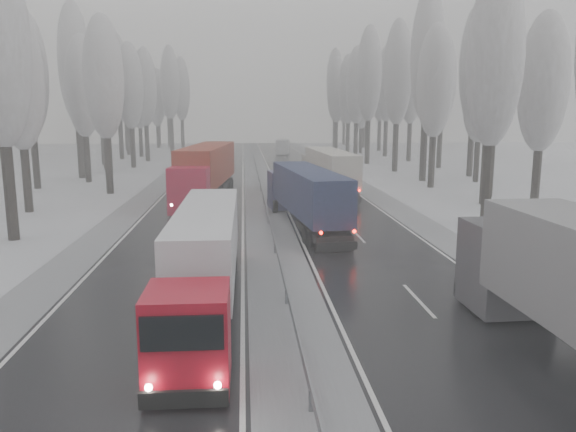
{
  "coord_description": "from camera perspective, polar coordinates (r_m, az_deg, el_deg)",
  "views": [
    {
      "loc": [
        -1.58,
        -8.78,
        7.35
      ],
      "look_at": [
        0.61,
        19.05,
        2.2
      ],
      "focal_mm": 35.0,
      "sensor_mm": 36.0,
      "label": 1
    }
  ],
  "objects": [
    {
      "name": "carriageway_right",
      "position": [
        40.06,
        5.39,
        -0.14
      ],
      "size": [
        7.5,
        200.0,
        0.03
      ],
      "primitive_type": "cube",
      "color": "black",
      "rests_on": "ground"
    },
    {
      "name": "carriageway_left",
      "position": [
        39.64,
        -9.74,
        -0.36
      ],
      "size": [
        7.5,
        200.0,
        0.03
      ],
      "primitive_type": "cube",
      "color": "black",
      "rests_on": "ground"
    },
    {
      "name": "median_slush",
      "position": [
        39.5,
        -2.13,
        -0.25
      ],
      "size": [
        3.0,
        200.0,
        0.04
      ],
      "primitive_type": "cube",
      "color": "#93969A",
      "rests_on": "ground"
    },
    {
      "name": "shoulder_right",
      "position": [
        41.19,
        12.19,
        -0.03
      ],
      "size": [
        2.4,
        200.0,
        0.04
      ],
      "primitive_type": "cube",
      "color": "#93969A",
      "rests_on": "ground"
    },
    {
      "name": "shoulder_left",
      "position": [
        40.4,
        -16.74,
        -0.45
      ],
      "size": [
        2.4,
        200.0,
        0.04
      ],
      "primitive_type": "cube",
      "color": "#93969A",
      "rests_on": "ground"
    },
    {
      "name": "median_guardrail",
      "position": [
        39.39,
        -2.14,
        0.58
      ],
      "size": [
        0.12,
        200.0,
        0.76
      ],
      "color": "slate",
      "rests_on": "ground"
    },
    {
      "name": "tree_18",
      "position": [
        39.41,
        20.3,
        14.7
      ],
      "size": [
        3.6,
        3.6,
        16.58
      ],
      "color": "black",
      "rests_on": "ground"
    },
    {
      "name": "tree_19",
      "position": [
        45.34,
        24.53,
        12.15
      ],
      "size": [
        3.6,
        3.6,
        14.57
      ],
      "color": "black",
      "rests_on": "ground"
    },
    {
      "name": "tree_20",
      "position": [
        48.15,
        19.91,
        13.18
      ],
      "size": [
        3.6,
        3.6,
        15.71
      ],
      "color": "black",
      "rests_on": "ground"
    },
    {
      "name": "tree_21",
      "position": [
        52.84,
        20.49,
        14.87
      ],
      "size": [
        3.6,
        3.6,
        18.62
      ],
      "color": "black",
      "rests_on": "ground"
    },
    {
      "name": "tree_22",
      "position": [
        57.55,
        14.75,
        13.0
      ],
      "size": [
        3.6,
        3.6,
        15.86
      ],
      "color": "black",
      "rests_on": "ground"
    },
    {
      "name": "tree_23",
      "position": [
        63.48,
        18.95,
        11.18
      ],
      "size": [
        3.6,
        3.6,
        13.55
      ],
      "color": "black",
      "rests_on": "ground"
    },
    {
      "name": "tree_24",
      "position": [
        63.16,
        13.99,
        15.46
      ],
      "size": [
        3.6,
        3.6,
        20.49
      ],
      "color": "black",
      "rests_on": "ground"
    },
    {
      "name": "tree_25",
      "position": [
        69.24,
        18.51,
        14.22
      ],
      "size": [
        3.6,
        3.6,
        19.44
      ],
      "color": "black",
      "rests_on": "ground"
    },
    {
      "name": "tree_26",
      "position": [
        72.78,
        11.09,
        14.01
      ],
      "size": [
        3.6,
        3.6,
        18.78
      ],
      "color": "black",
      "rests_on": "ground"
    },
    {
      "name": "tree_27",
      "position": [
        78.69,
        15.43,
        13.01
      ],
      "size": [
        3.6,
        3.6,
        17.62
      ],
      "color": "black",
      "rests_on": "ground"
    },
    {
      "name": "tree_28",
      "position": [
        82.87,
        8.24,
        14.01
      ],
      "size": [
        3.6,
        3.6,
        19.62
      ],
      "color": "black",
      "rests_on": "ground"
    },
    {
      "name": "tree_29",
      "position": [
        88.54,
        12.43,
        13.02
      ],
      "size": [
        3.6,
        3.6,
        18.11
      ],
      "color": "black",
      "rests_on": "ground"
    },
    {
      "name": "tree_30",
      "position": [
        92.38,
        7.01,
        12.97
      ],
      "size": [
        3.6,
        3.6,
        17.86
      ],
      "color": "black",
      "rests_on": "ground"
    },
    {
      "name": "tree_31",
      "position": [
        97.61,
        10.03,
        13.02
      ],
      "size": [
        3.6,
        3.6,
        18.58
      ],
      "color": "black",
      "rests_on": "ground"
    },
    {
      "name": "tree_32",
      "position": [
        99.75,
        6.17,
        12.6
      ],
      "size": [
        3.6,
        3.6,
        17.33
      ],
      "color": "black",
      "rests_on": "ground"
    },
    {
      "name": "tree_33",
      "position": [
        104.22,
        7.47,
        11.42
      ],
      "size": [
        3.6,
        3.6,
        14.33
      ],
      "color": "black",
      "rests_on": "ground"
    },
    {
      "name": "tree_34",
      "position": [
        106.59,
        4.97,
        12.58
      ],
      "size": [
        3.6,
        3.6,
        17.63
      ],
      "color": "black",
      "rests_on": "ground"
    },
    {
      "name": "tree_35",
      "position": [
        112.36,
        9.38,
        12.57
      ],
      "size": [
        3.6,
        3.6,
        18.25
      ],
      "color": "black",
      "rests_on": "ground"
    },
    {
      "name": "tree_36",
      "position": [
        116.58,
        4.82,
        13.21
      ],
      "size": [
        3.6,
        3.6,
        20.23
      ],
      "color": "black",
      "rests_on": "ground"
    },
    {
      "name": "tree_37",
      "position": [
        121.71,
        7.81,
        11.88
      ],
      "size": [
        3.6,
        3.6,
        16.37
      ],
      "color": "black",
      "rests_on": "ground"
    },
    {
      "name": "tree_38",
      "position": [
        127.21,
        4.8,
        12.33
      ],
      "size": [
        3.6,
        3.6,
        17.97
      ],
      "color": "black",
      "rests_on": "ground"
    },
    {
      "name": "tree_39",
      "position": [
        131.59,
        5.74,
        11.76
      ],
      "size": [
        3.6,
        3.6,
        16.19
      ],
      "color": "black",
      "rests_on": "ground"
    },
    {
      "name": "tree_60",
      "position": [
        45.98,
        -25.71,
        12.24
      ],
      "size": [
        3.6,
        3.6,
        14.84
      ],
      "color": "black",
      "rests_on": "ground"
    },
    {
      "name": "tree_62",
      "position": [
        54.03,
        -18.22,
        13.14
      ],
      "size": [
        3.6,
        3.6,
        16.04
      ],
      "color": "black",
      "rests_on": "ground"
    },
    {
      "name": "tree_63",
      "position": [
        60.14,
        -24.86,
        12.89
      ],
      "size": [
        3.6,
        3.6,
        16.88
      ],
      "color": "black",
      "rests_on": "ground"
    },
    {
      "name": "tree_64",
      "position": [
        63.77,
        -20.13,
        12.18
      ],
      "size": [
        3.6,
        3.6,
        15.42
      ],
      "color": "black",
      "rests_on": "ground"
    },
    {
      "name": "tree_65",
      "position": [
        68.25,
        -20.85,
        14.16
      ],
      "size": [
        3.6,
        3.6,
        19.48
      ],
      "color": "black",
      "rests_on": "ground"
    },
    {
      "name": "tree_66",
      "position": [
        73.08,
        -18.01,
        11.91
      ],
      "size": [
        3.6,
        3.6,
        15.23
      ],
      "color": "black",
      "rests_on": "ground"
    },
    {
      "name": "tree_67",
      "position": [
        77.34,
        -18.39,
        12.66
      ],
      "size": [
        3.6,
        3.6,
        17.09
      ],
      "color": "black",
      "rests_on": "ground"
    },
    {
      "name": "tree_68",
      "position": [
        79.4,
        -15.77,
        12.53
      ],
      "size": [
        3.6,
        3.6,
        16.65
      ],
      "color": "black",
      "rests_on": "ground"
    },
    {
      "name": "tree_69",
      "position": [
        84.42,
        -18.61,
        13.4
      ],
      "size": [
        3.6,
        3.6,
        19.35
      ],
      "color": "black",
      "rests_on": "ground"
    },
    {
      "name": "tree_70",
      "position": [
        89.28,
        -14.35,
        12.5
      ],
      "size": [
        3.6,
        3.6,
        17.09
      ],
      "color": "black",
      "rests_on": "ground"
    },
    {
      "name": "tree_71",
      "position": [
        94.17,
        -16.91,
        13.23
      ],
      "size": [
        3.6,
        3.6,
        19.61
      ],
      "color": "black",
      "rests_on": "ground"
    },
    {
      "name": "tree_72",
      "position": [
        98.88,
        -14.91,
        11.51
      ],
      "size": [
        3.6,
        3.6,
        15.11
      ],
      "color": "black",
      "rests_on": "ground"
    },
    {
      "name": "tree_73",
      "position": [
        103.39,
        -16.16,
        12.14
      ],
      "size": [
        3.6,
        3.6,
        17.22
      ],
      "color": "black",
      "rests_on": "ground"
    },
    {
      "name": "tree_74",
      "position": [
        109.08,
        -11.91,
        13.04
      ],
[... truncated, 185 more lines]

